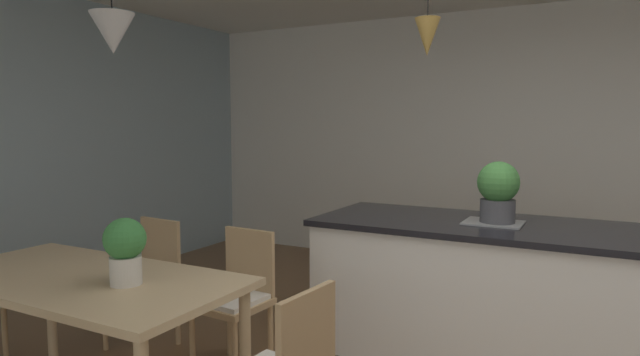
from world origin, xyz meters
name	(u,v)px	position (x,y,z in m)	size (l,w,h in m)	color
wall_back_kitchen	(565,143)	(0.00, 3.26, 1.35)	(10.00, 0.12, 2.70)	white
dining_table	(84,290)	(-2.02, -0.69, 0.67)	(1.73, 0.86, 0.75)	#D1B284
chair_far_left	(146,278)	(-2.40, 0.11, 0.47)	(0.43, 0.43, 0.87)	tan
chair_far_right	(237,295)	(-1.63, 0.11, 0.47)	(0.43, 0.43, 0.87)	tan
kitchen_island	(487,289)	(-0.28, 1.01, 0.46)	(2.22, 0.95, 0.91)	white
pendant_over_table	(113,33)	(-1.83, -0.60, 1.99)	(0.22, 0.22, 0.81)	black
pendant_over_island_main	(427,37)	(-0.71, 1.01, 2.11)	(0.17, 0.17, 0.71)	black
potted_plant_on_island	(498,191)	(-0.23, 1.01, 1.11)	(0.26, 0.26, 0.40)	#4C4C51
potted_plant_on_table	(125,247)	(-1.70, -0.69, 0.93)	(0.21, 0.21, 0.33)	beige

